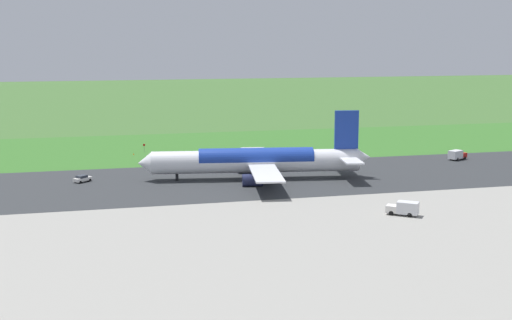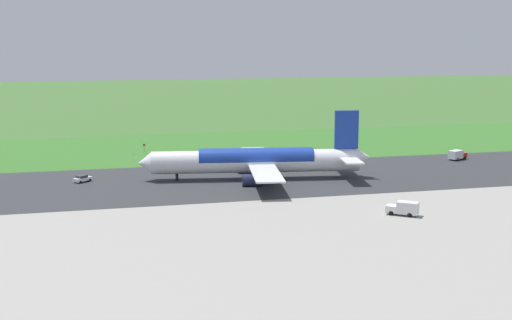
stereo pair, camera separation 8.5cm
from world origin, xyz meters
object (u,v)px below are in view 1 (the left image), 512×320
object	(u,v)px
service_car_followme	(82,179)
no_stopping_sign	(144,147)
traffic_cone_orange	(134,154)
service_truck_baggage	(404,208)
service_truck_fuel	(457,155)
airliner_main	(258,161)

from	to	relation	value
service_car_followme	no_stopping_sign	bearing A→B (deg)	-113.44
no_stopping_sign	traffic_cone_orange	world-z (taller)	no_stopping_sign
service_truck_baggage	service_truck_fuel	bearing A→B (deg)	-128.41
airliner_main	service_truck_baggage	bearing A→B (deg)	115.48
service_car_followme	service_truck_fuel	world-z (taller)	service_truck_fuel
airliner_main	service_truck_baggage	xyz separation A→B (m)	(-18.30, 38.40, -2.95)
service_car_followme	service_truck_fuel	distance (m)	97.88
service_truck_baggage	service_car_followme	bearing A→B (deg)	-37.50
no_stopping_sign	traffic_cone_orange	xyz separation A→B (m)	(3.29, 4.62, -1.13)
service_car_followme	traffic_cone_orange	size ratio (longest dim) A/B	7.87
service_truck_fuel	no_stopping_sign	distance (m)	87.32
airliner_main	traffic_cone_orange	distance (m)	48.07
service_truck_fuel	traffic_cone_orange	size ratio (longest dim) A/B	11.27
airliner_main	no_stopping_sign	bearing A→B (deg)	-63.19
service_car_followme	airliner_main	bearing A→B (deg)	171.40
airliner_main	service_truck_fuel	distance (m)	59.43
service_truck_baggage	no_stopping_sign	size ratio (longest dim) A/B	2.55
airliner_main	service_truck_fuel	xyz separation A→B (m)	(-58.16, -11.86, -2.95)
service_truck_fuel	no_stopping_sign	size ratio (longest dim) A/B	2.63
service_truck_baggage	traffic_cone_orange	world-z (taller)	service_truck_baggage
airliner_main	traffic_cone_orange	world-z (taller)	airliner_main
service_car_followme	traffic_cone_orange	xyz separation A→B (m)	(-13.57, -34.27, -0.57)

